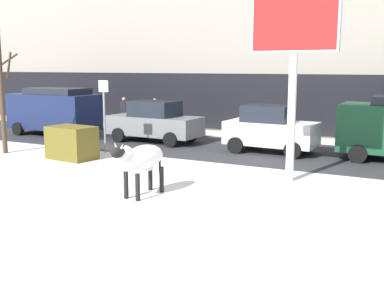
{
  "coord_description": "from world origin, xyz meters",
  "views": [
    {
      "loc": [
        5.76,
        -9.25,
        3.35
      ],
      "look_at": [
        -0.38,
        2.65,
        1.1
      ],
      "focal_mm": 43.28,
      "sensor_mm": 36.0,
      "label": 1
    }
  ],
  "objects_px": {
    "car_navy_van": "(54,110)",
    "pedestrian_near_billboard": "(155,115)",
    "cow_holstein": "(142,158)",
    "billboard": "(294,32)",
    "car_grey_sedan": "(155,122)",
    "bare_tree_right_lot": "(2,86)",
    "street_sign": "(104,110)",
    "car_white_hatchback": "(270,129)",
    "pedestrian_by_cars": "(124,113)",
    "dumpster": "(72,143)"
  },
  "relations": [
    {
      "from": "car_navy_van",
      "to": "pedestrian_near_billboard",
      "type": "xyz_separation_m",
      "value": [
        3.81,
        3.2,
        -0.36
      ]
    },
    {
      "from": "car_navy_van",
      "to": "pedestrian_near_billboard",
      "type": "bearing_deg",
      "value": 39.98
    },
    {
      "from": "cow_holstein",
      "to": "billboard",
      "type": "xyz_separation_m",
      "value": [
        2.99,
        3.32,
        3.31
      ]
    },
    {
      "from": "cow_holstein",
      "to": "car_navy_van",
      "type": "height_order",
      "value": "car_navy_van"
    },
    {
      "from": "cow_holstein",
      "to": "pedestrian_near_billboard",
      "type": "distance_m",
      "value": 12.0
    },
    {
      "from": "car_grey_sedan",
      "to": "pedestrian_near_billboard",
      "type": "distance_m",
      "value": 3.19
    },
    {
      "from": "car_navy_van",
      "to": "pedestrian_near_billboard",
      "type": "relative_size",
      "value": 2.69
    },
    {
      "from": "cow_holstein",
      "to": "bare_tree_right_lot",
      "type": "xyz_separation_m",
      "value": [
        -8.15,
        2.67,
        1.61
      ]
    },
    {
      "from": "street_sign",
      "to": "pedestrian_near_billboard",
      "type": "bearing_deg",
      "value": 102.78
    },
    {
      "from": "car_white_hatchback",
      "to": "pedestrian_near_billboard",
      "type": "xyz_separation_m",
      "value": [
        -7.08,
        2.83,
        -0.05
      ]
    },
    {
      "from": "car_navy_van",
      "to": "car_white_hatchback",
      "type": "relative_size",
      "value": 1.31
    },
    {
      "from": "car_grey_sedan",
      "to": "billboard",
      "type": "bearing_deg",
      "value": -30.56
    },
    {
      "from": "pedestrian_by_cars",
      "to": "pedestrian_near_billboard",
      "type": "bearing_deg",
      "value": 0.0
    },
    {
      "from": "cow_holstein",
      "to": "car_grey_sedan",
      "type": "bearing_deg",
      "value": 119.65
    },
    {
      "from": "bare_tree_right_lot",
      "to": "pedestrian_by_cars",
      "type": "bearing_deg",
      "value": 88.63
    },
    {
      "from": "cow_holstein",
      "to": "pedestrian_by_cars",
      "type": "xyz_separation_m",
      "value": [
        -7.97,
        10.37,
        -0.12
      ]
    },
    {
      "from": "cow_holstein",
      "to": "pedestrian_near_billboard",
      "type": "height_order",
      "value": "pedestrian_near_billboard"
    },
    {
      "from": "pedestrian_near_billboard",
      "to": "car_grey_sedan",
      "type": "bearing_deg",
      "value": -58.12
    },
    {
      "from": "car_white_hatchback",
      "to": "pedestrian_near_billboard",
      "type": "bearing_deg",
      "value": 158.25
    },
    {
      "from": "billboard",
      "to": "bare_tree_right_lot",
      "type": "bearing_deg",
      "value": -176.67
    },
    {
      "from": "pedestrian_by_cars",
      "to": "bare_tree_right_lot",
      "type": "bearing_deg",
      "value": -91.37
    },
    {
      "from": "car_navy_van",
      "to": "street_sign",
      "type": "relative_size",
      "value": 1.65
    },
    {
      "from": "car_white_hatchback",
      "to": "pedestrian_by_cars",
      "type": "distance_m",
      "value": 9.44
    },
    {
      "from": "car_navy_van",
      "to": "bare_tree_right_lot",
      "type": "xyz_separation_m",
      "value": [
        1.71,
        -4.5,
        1.37
      ]
    },
    {
      "from": "billboard",
      "to": "cow_holstein",
      "type": "bearing_deg",
      "value": -132.02
    },
    {
      "from": "dumpster",
      "to": "street_sign",
      "type": "relative_size",
      "value": 0.6
    },
    {
      "from": "billboard",
      "to": "car_white_hatchback",
      "type": "xyz_separation_m",
      "value": [
        -1.95,
        4.22,
        -3.39
      ]
    },
    {
      "from": "cow_holstein",
      "to": "pedestrian_near_billboard",
      "type": "relative_size",
      "value": 1.11
    },
    {
      "from": "cow_holstein",
      "to": "car_white_hatchback",
      "type": "height_order",
      "value": "car_white_hatchback"
    },
    {
      "from": "car_grey_sedan",
      "to": "car_white_hatchback",
      "type": "relative_size",
      "value": 1.2
    },
    {
      "from": "pedestrian_near_billboard",
      "to": "pedestrian_by_cars",
      "type": "height_order",
      "value": "same"
    },
    {
      "from": "car_white_hatchback",
      "to": "car_navy_van",
      "type": "bearing_deg",
      "value": -178.05
    },
    {
      "from": "cow_holstein",
      "to": "pedestrian_by_cars",
      "type": "relative_size",
      "value": 1.11
    },
    {
      "from": "billboard",
      "to": "street_sign",
      "type": "distance_m",
      "value": 8.24
    },
    {
      "from": "car_grey_sedan",
      "to": "pedestrian_near_billboard",
      "type": "height_order",
      "value": "car_grey_sedan"
    },
    {
      "from": "pedestrian_near_billboard",
      "to": "billboard",
      "type": "bearing_deg",
      "value": -37.96
    },
    {
      "from": "car_grey_sedan",
      "to": "car_white_hatchback",
      "type": "bearing_deg",
      "value": -1.25
    },
    {
      "from": "cow_holstein",
      "to": "car_navy_van",
      "type": "relative_size",
      "value": 0.41
    },
    {
      "from": "car_grey_sedan",
      "to": "street_sign",
      "type": "xyz_separation_m",
      "value": [
        -0.36,
        -3.13,
        0.76
      ]
    },
    {
      "from": "car_grey_sedan",
      "to": "pedestrian_by_cars",
      "type": "relative_size",
      "value": 2.46
    },
    {
      "from": "cow_holstein",
      "to": "car_navy_van",
      "type": "bearing_deg",
      "value": 143.98
    },
    {
      "from": "pedestrian_by_cars",
      "to": "billboard",
      "type": "bearing_deg",
      "value": -32.75
    },
    {
      "from": "pedestrian_by_cars",
      "to": "dumpster",
      "type": "height_order",
      "value": "pedestrian_by_cars"
    },
    {
      "from": "car_navy_van",
      "to": "cow_holstein",
      "type": "bearing_deg",
      "value": -36.02
    },
    {
      "from": "bare_tree_right_lot",
      "to": "dumpster",
      "type": "relative_size",
      "value": 2.98
    },
    {
      "from": "car_white_hatchback",
      "to": "pedestrian_near_billboard",
      "type": "height_order",
      "value": "car_white_hatchback"
    },
    {
      "from": "car_navy_van",
      "to": "car_white_hatchback",
      "type": "height_order",
      "value": "car_navy_van"
    },
    {
      "from": "car_white_hatchback",
      "to": "bare_tree_right_lot",
      "type": "relative_size",
      "value": 0.7
    },
    {
      "from": "car_white_hatchback",
      "to": "street_sign",
      "type": "bearing_deg",
      "value": -152.41
    },
    {
      "from": "cow_holstein",
      "to": "dumpster",
      "type": "xyz_separation_m",
      "value": [
        -5.01,
        2.96,
        -0.4
      ]
    }
  ]
}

